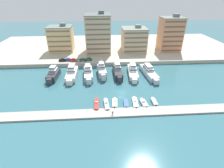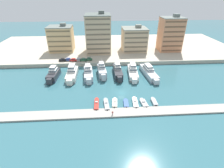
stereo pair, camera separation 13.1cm
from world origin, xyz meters
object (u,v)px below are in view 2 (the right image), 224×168
Objects in this scene: yacht_silver_center_left at (102,71)px; yacht_silver_mid_right at (149,72)px; pedestrian_near_edge at (113,113)px; motorboat_grey_left at (106,104)px; car_black_far_left at (62,60)px; motorboat_cream_mid_left at (115,103)px; motorboat_grey_center_right at (144,103)px; car_green_center_right at (89,59)px; motorboat_white_center at (135,103)px; yacht_silver_mid_left at (88,73)px; yacht_charcoal_center at (118,71)px; car_silver_center_left at (79,59)px; motorboat_grey_mid_right at (154,102)px; yacht_ivory_left at (72,73)px; car_red_mid_left at (73,60)px; yacht_white_center_right at (133,72)px; motorboat_red_far_left at (97,104)px; car_blue_left at (68,59)px; yacht_charcoal_far_left at (53,74)px; motorboat_blue_center_left at (126,103)px; car_green_center at (83,59)px.

yacht_silver_center_left reaches higher than yacht_silver_mid_right.
yacht_silver_mid_right is 39.07m from pedestrian_near_edge.
motorboat_grey_left is 50.78m from car_black_far_left.
motorboat_grey_center_right reaches higher than motorboat_cream_mid_left.
motorboat_white_center is at bearing -65.09° from car_green_center_right.
yacht_silver_mid_right is at bearing -0.04° from yacht_silver_mid_left.
yacht_charcoal_center reaches higher than pedestrian_near_edge.
motorboat_grey_mid_right is at bearing -51.81° from car_silver_center_left.
motorboat_cream_mid_left is 11.57m from motorboat_grey_center_right.
yacht_ivory_left reaches higher than motorboat_white_center.
pedestrian_near_edge is (18.78, -33.32, -0.62)m from yacht_ivory_left.
car_silver_center_left is (-13.85, 16.47, 0.60)m from yacht_silver_center_left.
yacht_white_center_right is at bearing -27.31° from car_red_mid_left.
car_silver_center_left reaches higher than pedestrian_near_edge.
car_blue_left is at bearing 111.59° from motorboat_red_far_left.
yacht_silver_center_left is (7.07, 1.78, 0.31)m from yacht_silver_mid_left.
yacht_silver_mid_right reaches higher than motorboat_cream_mid_left.
yacht_silver_center_left is at bearing 3.96° from yacht_charcoal_far_left.
yacht_charcoal_far_left is at bearing 150.68° from motorboat_grey_mid_right.
motorboat_grey_center_right is (7.89, -27.74, -1.83)m from yacht_charcoal_center.
pedestrian_near_edge is (17.08, -50.90, -1.66)m from car_silver_center_left.
motorboat_blue_center_left is at bearing 50.31° from pedestrian_near_edge.
yacht_charcoal_far_left is 38.71m from motorboat_cream_mid_left.
yacht_silver_mid_left is at bearing -173.11° from yacht_charcoal_center.
motorboat_cream_mid_left is 45.30m from car_green_center_right.
motorboat_cream_mid_left is at bearing -57.00° from car_black_far_left.
yacht_silver_center_left is 1.83× the size of motorboat_red_far_left.
yacht_ivory_left is at bearing -113.74° from car_green_center_right.
yacht_charcoal_center reaches higher than motorboat_red_far_left.
yacht_silver_mid_right is at bearing -29.88° from car_green_center_right.
motorboat_blue_center_left is at bearing 177.71° from motorboat_grey_center_right.
yacht_ivory_left is 4.50× the size of car_red_mid_left.
yacht_ivory_left reaches higher than car_red_mid_left.
yacht_silver_center_left is 3.67× the size of car_red_mid_left.
yacht_silver_mid_left is at bearing -88.19° from car_green_center_right.
yacht_silver_mid_left is at bearing -55.14° from car_blue_left.
yacht_silver_mid_right reaches higher than motorboat_grey_left.
yacht_white_center_right is 3.06× the size of motorboat_grey_center_right.
motorboat_white_center reaches higher than motorboat_cream_mid_left.
motorboat_grey_mid_right is at bearing -52.99° from yacht_silver_center_left.
motorboat_white_center is at bearing -179.96° from motorboat_grey_mid_right.
motorboat_red_far_left is (22.26, -25.57, -1.66)m from yacht_charcoal_far_left.
car_black_far_left is at bearing 155.98° from yacht_white_center_right.
motorboat_grey_left is (-14.96, -26.61, -1.64)m from yacht_white_center_right.
yacht_charcoal_far_left is 36.92m from motorboat_grey_left.
yacht_silver_mid_left is 18.29m from car_green_center.
pedestrian_near_edge reaches higher than motorboat_white_center.
yacht_charcoal_far_left is at bearing -104.35° from car_blue_left.
motorboat_grey_center_right is at bearing -48.05° from yacht_silver_mid_left.
car_green_center_right is at bearing 96.54° from motorboat_red_far_left.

